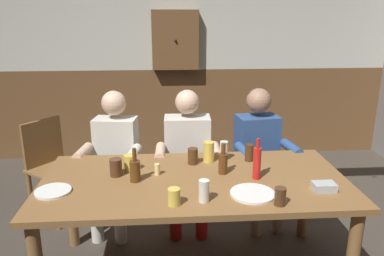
{
  "coord_description": "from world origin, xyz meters",
  "views": [
    {
      "loc": [
        -0.18,
        -2.27,
        1.8
      ],
      "look_at": [
        0.0,
        0.29,
        1.03
      ],
      "focal_mm": 35.57,
      "sensor_mm": 36.0,
      "label": 1
    }
  ],
  "objects": [
    {
      "name": "chair_empty_near_left",
      "position": [
        -1.22,
        1.04,
        0.48
      ],
      "size": [
        0.62,
        0.62,
        0.88
      ],
      "rotation": [
        0.0,
        0.0,
        -2.24
      ],
      "color": "brown",
      "rests_on": "ground_plane"
    },
    {
      "name": "pint_glass_1",
      "position": [
        -0.15,
        -0.29,
        0.79
      ],
      "size": [
        0.07,
        0.07,
        0.1
      ],
      "primitive_type": "cylinder",
      "color": "#E5C64C",
      "rests_on": "dining_table"
    },
    {
      "name": "person_0",
      "position": [
        -0.63,
        0.78,
        0.65
      ],
      "size": [
        0.53,
        0.55,
        1.19
      ],
      "rotation": [
        0.0,
        0.0,
        2.99
      ],
      "color": "silver",
      "rests_on": "ground_plane"
    },
    {
      "name": "plate_1",
      "position": [
        -0.89,
        -0.07,
        0.75
      ],
      "size": [
        0.22,
        0.22,
        0.01
      ],
      "primitive_type": "cylinder",
      "color": "white",
      "rests_on": "dining_table"
    },
    {
      "name": "condiment_caddy",
      "position": [
        0.8,
        -0.17,
        0.76
      ],
      "size": [
        0.14,
        0.1,
        0.05
      ],
      "primitive_type": "cube",
      "color": "#B2B7BC",
      "rests_on": "dining_table"
    },
    {
      "name": "wall_dart_cabinet",
      "position": [
        -0.05,
        2.4,
        1.49
      ],
      "size": [
        0.56,
        0.15,
        0.7
      ],
      "color": "brown"
    },
    {
      "name": "person_1",
      "position": [
        -0.0,
        0.79,
        0.66
      ],
      "size": [
        0.54,
        0.53,
        1.19
      ],
      "rotation": [
        0.0,
        0.0,
        3.11
      ],
      "color": "silver",
      "rests_on": "ground_plane"
    },
    {
      "name": "person_2",
      "position": [
        0.62,
        0.79,
        0.66
      ],
      "size": [
        0.53,
        0.57,
        1.19
      ],
      "rotation": [
        0.0,
        0.0,
        3.28
      ],
      "color": "#2D4C84",
      "rests_on": "ground_plane"
    },
    {
      "name": "pint_glass_7",
      "position": [
        -0.44,
        0.24,
        0.8
      ],
      "size": [
        0.08,
        0.08,
        0.12
      ],
      "primitive_type": "cylinder",
      "color": "#E5C64C",
      "rests_on": "dining_table"
    },
    {
      "name": "dining_table",
      "position": [
        0.0,
        0.07,
        0.65
      ],
      "size": [
        2.05,
        0.99,
        0.74
      ],
      "color": "brown",
      "rests_on": "ground_plane"
    },
    {
      "name": "plate_0",
      "position": [
        0.34,
        -0.19,
        0.75
      ],
      "size": [
        0.28,
        0.28,
        0.01
      ],
      "primitive_type": "cylinder",
      "color": "white",
      "rests_on": "dining_table"
    },
    {
      "name": "pint_glass_4",
      "position": [
        0.25,
        0.4,
        0.81
      ],
      "size": [
        0.06,
        0.06,
        0.14
      ],
      "primitive_type": "cylinder",
      "color": "white",
      "rests_on": "dining_table"
    },
    {
      "name": "pint_glass_3",
      "position": [
        0.44,
        0.36,
        0.8
      ],
      "size": [
        0.06,
        0.06,
        0.13
      ],
      "primitive_type": "cylinder",
      "color": "#4C2D19",
      "rests_on": "dining_table"
    },
    {
      "name": "bottle_2",
      "position": [
        -0.39,
        0.06,
        0.82
      ],
      "size": [
        0.07,
        0.07,
        0.23
      ],
      "color": "#593314",
      "rests_on": "dining_table"
    },
    {
      "name": "pint_glass_0",
      "position": [
        0.13,
        0.37,
        0.81
      ],
      "size": [
        0.08,
        0.08,
        0.15
      ],
      "primitive_type": "cylinder",
      "color": "#E5C64C",
      "rests_on": "dining_table"
    },
    {
      "name": "back_wall_wainscot",
      "position": [
        0.0,
        2.53,
        0.56
      ],
      "size": [
        5.27,
        0.12,
        1.13
      ],
      "primitive_type": "cube",
      "color": "brown",
      "rests_on": "ground_plane"
    },
    {
      "name": "pint_glass_8",
      "position": [
        0.47,
        -0.33,
        0.79
      ],
      "size": [
        0.07,
        0.07,
        0.11
      ],
      "primitive_type": "cylinder",
      "color": "#4C2D19",
      "rests_on": "dining_table"
    },
    {
      "name": "table_candle",
      "position": [
        -0.25,
        0.15,
        0.78
      ],
      "size": [
        0.04,
        0.04,
        0.08
      ],
      "primitive_type": "cylinder",
      "color": "#F9E08C",
      "rests_on": "dining_table"
    },
    {
      "name": "pint_glass_5",
      "position": [
        -0.53,
        0.16,
        0.8
      ],
      "size": [
        0.08,
        0.08,
        0.12
      ],
      "primitive_type": "cylinder",
      "color": "#4C2D19",
      "rests_on": "dining_table"
    },
    {
      "name": "back_wall_upper",
      "position": [
        0.0,
        2.53,
        1.84
      ],
      "size": [
        5.27,
        0.12,
        1.42
      ],
      "primitive_type": "cube",
      "color": "beige"
    },
    {
      "name": "bottle_0",
      "position": [
        0.42,
        0.04,
        0.85
      ],
      "size": [
        0.05,
        0.05,
        0.28
      ],
      "color": "red",
      "rests_on": "dining_table"
    },
    {
      "name": "pint_glass_2",
      "position": [
        0.03,
        -0.26,
        0.81
      ],
      "size": [
        0.06,
        0.06,
        0.14
      ],
      "primitive_type": "cylinder",
      "color": "white",
      "rests_on": "dining_table"
    },
    {
      "name": "bottle_1",
      "position": [
        0.2,
        0.14,
        0.82
      ],
      "size": [
        0.06,
        0.06,
        0.22
      ],
      "color": "#593314",
      "rests_on": "dining_table"
    },
    {
      "name": "pint_glass_6",
      "position": [
        0.01,
        0.33,
        0.8
      ],
      "size": [
        0.08,
        0.08,
        0.12
      ],
      "primitive_type": "cylinder",
      "color": "#4C2D19",
      "rests_on": "dining_table"
    }
  ]
}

